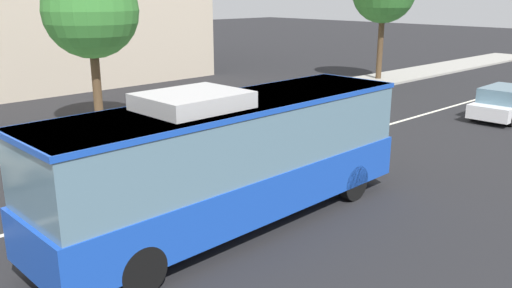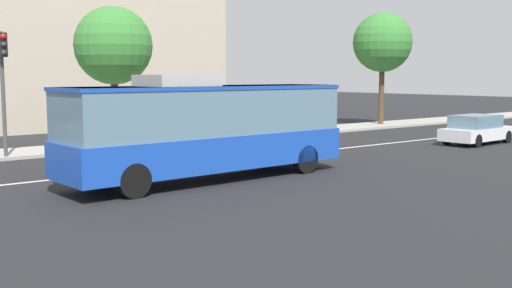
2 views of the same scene
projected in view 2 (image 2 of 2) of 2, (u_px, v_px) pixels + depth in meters
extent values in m
plane|color=black|center=(213.00, 162.00, 24.06)|extent=(160.00, 160.00, 0.00)
cube|color=#9E9B93|center=(129.00, 145.00, 29.65)|extent=(80.00, 3.25, 0.14)
cube|color=silver|center=(213.00, 162.00, 24.06)|extent=(76.00, 0.16, 0.01)
cube|color=#1947B7|center=(209.00, 151.00, 19.97)|extent=(10.07, 2.81, 1.10)
cube|color=slate|center=(208.00, 110.00, 19.82)|extent=(9.87, 2.73, 1.58)
cube|color=#1947B7|center=(208.00, 88.00, 19.74)|extent=(9.97, 2.78, 0.12)
cube|color=#B2B2B2|center=(177.00, 80.00, 18.94)|extent=(2.25, 1.87, 0.36)
cylinder|color=black|center=(264.00, 153.00, 23.05)|extent=(1.01, 0.33, 1.00)
cylinder|color=black|center=(305.00, 159.00, 21.38)|extent=(1.01, 0.33, 1.00)
cylinder|color=black|center=(98.00, 171.00, 18.67)|extent=(1.01, 0.33, 1.00)
cylinder|color=black|center=(134.00, 181.00, 17.00)|extent=(1.01, 0.33, 1.00)
cube|color=white|center=(478.00, 133.00, 30.60)|extent=(4.58, 2.00, 0.60)
cube|color=slate|center=(475.00, 121.00, 30.37)|extent=(2.59, 1.77, 0.64)
cylinder|color=black|center=(478.00, 134.00, 32.20)|extent=(0.65, 0.25, 0.64)
cylinder|color=black|center=(507.00, 137.00, 31.01)|extent=(0.65, 0.25, 0.64)
cylinder|color=black|center=(447.00, 138.00, 30.24)|extent=(0.65, 0.25, 0.64)
cylinder|color=black|center=(477.00, 141.00, 29.04)|extent=(0.65, 0.25, 0.64)
cube|color=#B21919|center=(237.00, 138.00, 28.45)|extent=(4.54, 1.89, 0.60)
cube|color=slate|center=(242.00, 124.00, 28.53)|extent=(2.55, 1.71, 0.64)
cylinder|color=black|center=(221.00, 146.00, 26.94)|extent=(0.64, 0.23, 0.64)
cylinder|color=black|center=(201.00, 143.00, 28.20)|extent=(0.64, 0.23, 0.64)
cylinder|color=black|center=(273.00, 141.00, 28.75)|extent=(0.64, 0.23, 0.64)
cylinder|color=black|center=(253.00, 139.00, 30.01)|extent=(0.64, 0.23, 0.64)
cylinder|color=#47474C|center=(3.00, 96.00, 24.56)|extent=(0.16, 0.16, 5.20)
cube|color=black|center=(3.00, 45.00, 24.10)|extent=(0.33, 0.30, 0.96)
sphere|color=red|center=(3.00, 36.00, 23.94)|extent=(0.22, 0.22, 0.22)
sphere|color=#2D2D2D|center=(3.00, 45.00, 23.98)|extent=(0.22, 0.22, 0.22)
sphere|color=#2D2D2D|center=(4.00, 53.00, 24.02)|extent=(0.22, 0.22, 0.22)
cylinder|color=#4C3823|center=(115.00, 111.00, 29.45)|extent=(0.36, 0.36, 3.46)
sphere|color=#387F33|center=(113.00, 46.00, 29.10)|extent=(3.75, 3.75, 3.75)
cylinder|color=#4C3823|center=(381.00, 95.00, 41.36)|extent=(0.36, 0.36, 4.16)
sphere|color=#387F33|center=(383.00, 42.00, 40.96)|extent=(4.00, 4.00, 4.00)
cube|color=slate|center=(162.00, 91.00, 51.30)|extent=(0.59, 16.07, 1.50)
cube|color=slate|center=(161.00, 51.00, 50.91)|extent=(0.59, 16.07, 1.50)
cube|color=slate|center=(161.00, 9.00, 50.53)|extent=(0.59, 16.07, 1.50)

